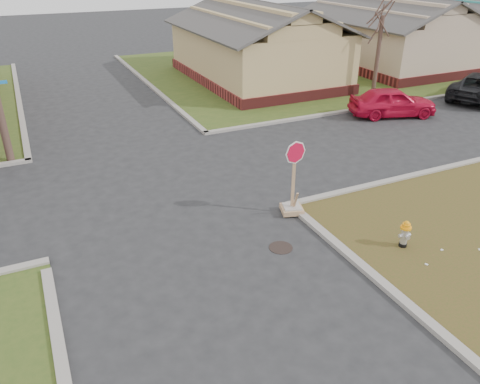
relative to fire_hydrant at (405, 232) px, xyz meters
name	(u,v)px	position (x,y,z in m)	size (l,w,h in m)	color
ground	(197,258)	(-5.17, 1.88, -0.48)	(120.00, 120.00, 0.00)	#232426
verge_far_right	(390,59)	(16.83, 19.88, -0.45)	(37.00, 19.00, 0.05)	#344A1A
curbs	(147,182)	(-5.17, 6.88, -0.48)	(80.00, 40.00, 0.12)	gray
manhole	(281,248)	(-2.97, 1.38, -0.47)	(0.64, 0.64, 0.01)	black
side_house_yellow	(256,44)	(4.83, 18.38, 1.71)	(7.60, 11.60, 4.70)	maroon
side_house_tan	(386,33)	(14.83, 18.38, 1.71)	(7.60, 11.60, 4.70)	maroon
tree_mid_right	(377,57)	(8.83, 12.08, 1.67)	(0.22, 0.22, 4.20)	#473029
fire_hydrant	(405,232)	(0.00, 0.00, 0.00)	(0.29, 0.29, 0.78)	black
stop_sign	(293,197)	(-1.73, 2.88, 0.07)	(0.65, 0.63, 2.29)	tan
red_sedan	(393,102)	(7.52, 9.10, 0.22)	(1.64, 4.07, 1.39)	red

